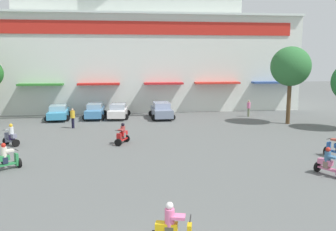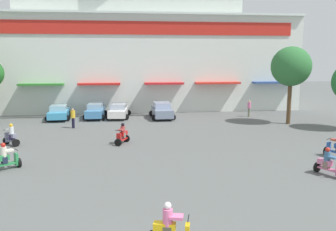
# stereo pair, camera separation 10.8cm
# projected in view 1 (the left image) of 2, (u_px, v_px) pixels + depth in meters

# --- Properties ---
(ground_plane) EXTENTS (128.00, 128.00, 0.00)m
(ground_plane) POSITION_uv_depth(u_px,v_px,m) (139.00, 154.00, 22.70)
(ground_plane) COLOR #5B5E5C
(colonial_building) EXTENTS (38.73, 19.63, 21.06)m
(colonial_building) POSITION_uv_depth(u_px,v_px,m) (129.00, 33.00, 44.86)
(colonial_building) COLOR silver
(colonial_building) RESTS_ON ground
(plaza_tree_1) EXTENTS (3.62, 3.49, 7.10)m
(plaza_tree_1) POSITION_uv_depth(u_px,v_px,m) (291.00, 67.00, 32.36)
(plaza_tree_1) COLOR brown
(plaza_tree_1) RESTS_ON ground
(parked_car_0) EXTENTS (2.57, 4.58, 1.43)m
(parked_car_0) POSITION_uv_depth(u_px,v_px,m) (59.00, 112.00, 35.50)
(parked_car_0) COLOR #3D98C5
(parked_car_0) RESTS_ON ground
(parked_car_1) EXTENTS (2.33, 4.43, 1.52)m
(parked_car_1) POSITION_uv_depth(u_px,v_px,m) (95.00, 111.00, 36.11)
(parked_car_1) COLOR #4687BD
(parked_car_1) RESTS_ON ground
(parked_car_2) EXTENTS (2.56, 4.57, 1.46)m
(parked_car_2) POSITION_uv_depth(u_px,v_px,m) (118.00, 111.00, 36.26)
(parked_car_2) COLOR white
(parked_car_2) RESTS_ON ground
(parked_car_3) EXTENTS (2.47, 4.35, 1.62)m
(parked_car_3) POSITION_uv_depth(u_px,v_px,m) (162.00, 110.00, 36.02)
(parked_car_3) COLOR gray
(parked_car_3) RESTS_ON ground
(scooter_rider_2) EXTENTS (1.11, 1.55, 1.51)m
(scooter_rider_2) POSITION_uv_depth(u_px,v_px,m) (122.00, 135.00, 25.34)
(scooter_rider_2) COLOR black
(scooter_rider_2) RESTS_ON ground
(scooter_rider_5) EXTENTS (1.51, 0.86, 1.55)m
(scooter_rider_5) POSITION_uv_depth(u_px,v_px,m) (173.00, 229.00, 11.52)
(scooter_rider_5) COLOR black
(scooter_rider_5) RESTS_ON ground
(scooter_rider_6) EXTENTS (1.34, 1.31, 1.58)m
(scooter_rider_6) POSITION_uv_depth(u_px,v_px,m) (11.00, 136.00, 24.88)
(scooter_rider_6) COLOR black
(scooter_rider_6) RESTS_ON ground
(scooter_rider_7) EXTENTS (1.12, 1.56, 1.48)m
(scooter_rider_7) POSITION_uv_depth(u_px,v_px,m) (329.00, 164.00, 18.67)
(scooter_rider_7) COLOR black
(scooter_rider_7) RESTS_ON ground
(scooter_rider_8) EXTENTS (1.45, 1.26, 1.54)m
(scooter_rider_8) POSITION_uv_depth(u_px,v_px,m) (6.00, 159.00, 19.49)
(scooter_rider_8) COLOR black
(scooter_rider_8) RESTS_ON ground
(pedestrian_0) EXTENTS (0.43, 0.43, 1.73)m
(pedestrian_0) POSITION_uv_depth(u_px,v_px,m) (73.00, 117.00, 30.97)
(pedestrian_0) COLOR black
(pedestrian_0) RESTS_ON ground
(pedestrian_1) EXTENTS (0.42, 0.42, 1.70)m
(pedestrian_1) POSITION_uv_depth(u_px,v_px,m) (249.00, 107.00, 36.99)
(pedestrian_1) COLOR #707759
(pedestrian_1) RESTS_ON ground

